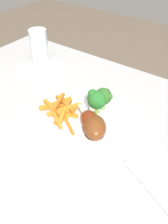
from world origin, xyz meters
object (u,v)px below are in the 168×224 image
(dinner_plate, at_px, (84,119))
(chicken_drumstick_near, at_px, (95,126))
(broccoli_floret_middle, at_px, (97,99))
(dining_table, at_px, (70,140))
(chicken_drumstick_far, at_px, (90,120))
(broccoli_floret_front, at_px, (103,97))
(water_glass, at_px, (39,45))
(carrot_fries_pile, at_px, (62,110))
(fork, at_px, (153,193))

(dinner_plate, relative_size, chicken_drumstick_near, 2.45)
(broccoli_floret_middle, bearing_deg, chicken_drumstick_near, -59.23)
(dining_table, distance_m, chicken_drumstick_far, 0.19)
(dinner_plate, xyz_separation_m, chicken_drumstick_near, (0.06, -0.03, 0.03))
(broccoli_floret_front, height_order, water_glass, water_glass)
(carrot_fries_pile, xyz_separation_m, fork, (0.31, -0.08, -0.02))
(dinner_plate, xyz_separation_m, carrot_fries_pile, (-0.06, -0.03, 0.02))
(broccoli_floret_front, bearing_deg, fork, -35.66)
(dinner_plate, distance_m, fork, 0.27)
(chicken_drumstick_near, relative_size, fork, 0.63)
(dinner_plate, height_order, broccoli_floret_middle, broccoli_floret_middle)
(broccoli_floret_middle, bearing_deg, dinner_plate, -109.68)
(carrot_fries_pile, relative_size, fork, 0.77)
(broccoli_floret_middle, height_order, chicken_drumstick_far, broccoli_floret_middle)
(broccoli_floret_front, distance_m, broccoli_floret_middle, 0.02)
(chicken_drumstick_near, bearing_deg, carrot_fries_pile, 176.17)
(dining_table, distance_m, fork, 0.36)
(dining_table, distance_m, broccoli_floret_front, 0.21)
(broccoli_floret_middle, xyz_separation_m, chicken_drumstick_far, (0.02, -0.06, -0.02))
(dinner_plate, xyz_separation_m, broccoli_floret_front, (0.02, 0.06, 0.05))
(carrot_fries_pile, bearing_deg, chicken_drumstick_near, -3.83)
(broccoli_floret_front, height_order, broccoli_floret_middle, broccoli_floret_middle)
(dining_table, xyz_separation_m, broccoli_floret_middle, (0.08, 0.03, 0.19))
(carrot_fries_pile, bearing_deg, dinner_plate, 22.56)
(dinner_plate, bearing_deg, broccoli_floret_front, 71.70)
(chicken_drumstick_far, bearing_deg, dining_table, 164.24)
(chicken_drumstick_far, bearing_deg, fork, -20.96)
(chicken_drumstick_near, height_order, chicken_drumstick_far, chicken_drumstick_near)
(broccoli_floret_front, xyz_separation_m, chicken_drumstick_far, (0.01, -0.08, -0.02))
(dinner_plate, distance_m, water_glass, 0.42)
(dinner_plate, height_order, fork, dinner_plate)
(dining_table, relative_size, carrot_fries_pile, 7.05)
(dining_table, relative_size, chicken_drumstick_far, 7.99)
(dinner_plate, bearing_deg, water_glass, 151.18)
(broccoli_floret_middle, relative_size, chicken_drumstick_near, 0.60)
(chicken_drumstick_near, height_order, water_glass, water_glass)
(water_glass, bearing_deg, carrot_fries_pile, -36.62)
(dining_table, height_order, chicken_drumstick_far, chicken_drumstick_far)
(broccoli_floret_middle, height_order, chicken_drumstick_near, broccoli_floret_middle)
(chicken_drumstick_near, bearing_deg, broccoli_floret_middle, 120.77)
(broccoli_floret_middle, height_order, fork, broccoli_floret_middle)
(dining_table, relative_size, water_glass, 8.51)
(carrot_fries_pile, relative_size, water_glass, 1.21)
(dining_table, bearing_deg, broccoli_floret_middle, 21.11)
(dinner_plate, height_order, broccoli_floret_front, broccoli_floret_front)
(broccoli_floret_front, distance_m, water_glass, 0.41)
(water_glass, bearing_deg, chicken_drumstick_far, -28.86)
(fork, bearing_deg, chicken_drumstick_near, 5.58)
(broccoli_floret_front, xyz_separation_m, broccoli_floret_middle, (-0.01, -0.02, 0.00))
(dining_table, distance_m, broccoli_floret_middle, 0.20)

